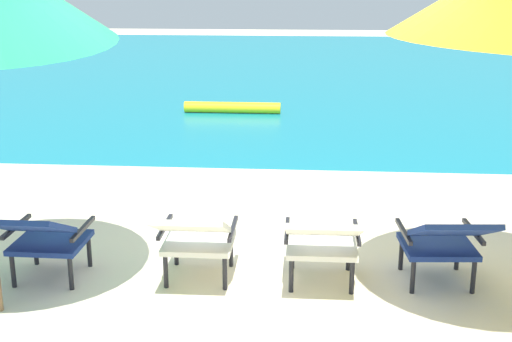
{
  "coord_description": "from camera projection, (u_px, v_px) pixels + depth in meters",
  "views": [
    {
      "loc": [
        0.42,
        -4.76,
        2.25
      ],
      "look_at": [
        0.0,
        0.44,
        0.75
      ],
      "focal_mm": 48.42,
      "sensor_mm": 36.0,
      "label": 1
    }
  ],
  "objects": [
    {
      "name": "swim_buoy",
      "position": [
        232.0,
        107.0,
        11.45
      ],
      "size": [
        1.6,
        0.18,
        0.18
      ],
      "primitive_type": "cylinder",
      "rotation": [
        0.0,
        1.57,
        0.0
      ],
      "color": "yellow",
      "rests_on": "ocean_band"
    },
    {
      "name": "ground_plane",
      "position": [
        278.0,
        151.0,
        9.05
      ],
      "size": [
        40.0,
        40.0,
        0.0
      ],
      "primitive_type": "plane",
      "color": "beige"
    },
    {
      "name": "ocean_band",
      "position": [
        294.0,
        68.0,
        16.82
      ],
      "size": [
        40.0,
        18.0,
        0.01
      ],
      "primitive_type": "cube",
      "color": "teal",
      "rests_on": "ground_plane"
    },
    {
      "name": "lounge_chair_far_right",
      "position": [
        445.0,
        240.0,
        4.96
      ],
      "size": [
        0.6,
        0.91,
        0.68
      ],
      "color": "navy",
      "rests_on": "ground_plane"
    },
    {
      "name": "lounge_chair_far_left",
      "position": [
        40.0,
        235.0,
        5.04
      ],
      "size": [
        0.56,
        0.88,
        0.68
      ],
      "color": "navy",
      "rests_on": "ground_plane"
    },
    {
      "name": "lounge_chair_near_left",
      "position": [
        195.0,
        236.0,
        5.04
      ],
      "size": [
        0.55,
        0.88,
        0.68
      ],
      "color": "silver",
      "rests_on": "ground_plane"
    },
    {
      "name": "lounge_chair_near_right",
      "position": [
        322.0,
        239.0,
        4.97
      ],
      "size": [
        0.55,
        0.88,
        0.68
      ],
      "color": "silver",
      "rests_on": "ground_plane"
    }
  ]
}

